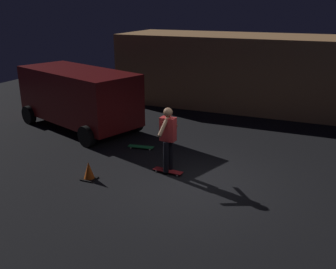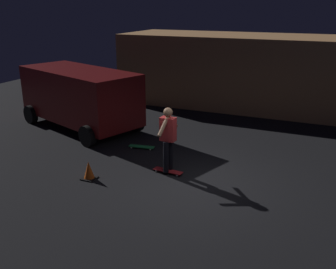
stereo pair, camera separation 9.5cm
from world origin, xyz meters
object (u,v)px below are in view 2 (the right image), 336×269
object	(u,v)px
parked_van	(80,95)
skateboard_ridden	(168,171)
skater	(168,135)
traffic_cone	(89,171)
skateboard_spare	(142,147)

from	to	relation	value
parked_van	skateboard_ridden	size ratio (longest dim) A/B	6.27
skater	traffic_cone	distance (m)	2.16
skateboard_spare	traffic_cone	xyz separation A→B (m)	(-0.22, -2.39, 0.16)
skater	traffic_cone	xyz separation A→B (m)	(-1.66, -1.10, -0.83)
skater	traffic_cone	bearing A→B (deg)	-146.33
skater	parked_van	bearing A→B (deg)	151.93
skateboard_ridden	skateboard_spare	size ratio (longest dim) A/B	0.99
parked_van	skateboard_ridden	distance (m)	5.06
parked_van	skateboard_spare	size ratio (longest dim) A/B	6.21
parked_van	traffic_cone	distance (m)	4.46
skateboard_ridden	skateboard_spare	xyz separation A→B (m)	(-1.44, 1.29, 0.00)
skateboard_ridden	skateboard_spare	distance (m)	1.93
parked_van	traffic_cone	xyz separation A→B (m)	(2.70, -3.43, -0.95)
skateboard_ridden	traffic_cone	bearing A→B (deg)	-146.33
traffic_cone	skater	bearing A→B (deg)	33.67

